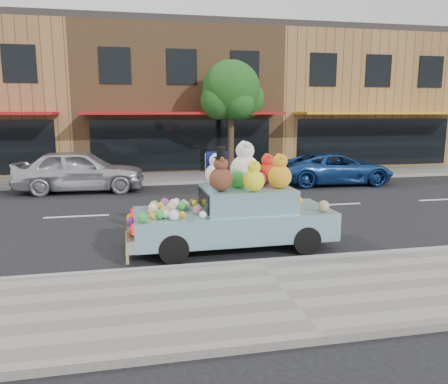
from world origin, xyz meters
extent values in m
plane|color=black|center=(0.00, 0.00, 0.00)|extent=(120.00, 120.00, 0.00)
cube|color=gray|center=(0.00, -6.50, 0.06)|extent=(60.00, 3.00, 0.12)
cube|color=gray|center=(0.00, 6.50, 0.06)|extent=(60.00, 3.00, 0.12)
cube|color=gray|center=(0.00, -5.00, 0.07)|extent=(60.00, 0.12, 0.13)
cube|color=gray|center=(0.00, 5.00, 0.07)|extent=(60.00, 0.12, 0.13)
cube|color=black|center=(-7.00, 7.98, 5.00)|extent=(1.40, 0.06, 1.60)
cube|color=olive|center=(0.00, 12.00, 3.50)|extent=(10.00, 8.00, 7.00)
cube|color=#332D2B|center=(0.00, 12.00, 7.15)|extent=(10.00, 8.00, 0.30)
cube|color=black|center=(0.00, 7.98, 1.40)|extent=(8.50, 0.06, 2.40)
cube|color=#B21017|center=(0.00, 7.10, 2.90)|extent=(9.00, 1.80, 0.12)
cube|color=black|center=(-3.00, 7.98, 5.00)|extent=(1.40, 0.06, 1.60)
cube|color=black|center=(0.00, 7.98, 5.00)|extent=(1.40, 0.06, 1.60)
cube|color=black|center=(3.00, 7.98, 5.00)|extent=(1.40, 0.06, 1.60)
cube|color=#9A6C40|center=(10.00, 12.00, 3.50)|extent=(10.00, 8.00, 7.00)
cube|color=#332D2B|center=(10.00, 12.00, 7.15)|extent=(10.00, 8.00, 0.30)
cube|color=black|center=(10.00, 7.98, 1.40)|extent=(8.50, 0.06, 2.40)
cube|color=gold|center=(10.00, 7.10, 2.90)|extent=(9.00, 1.80, 0.12)
cube|color=black|center=(7.00, 7.98, 5.00)|extent=(1.40, 0.06, 1.60)
cube|color=black|center=(10.00, 7.98, 5.00)|extent=(1.40, 0.06, 1.60)
cube|color=black|center=(13.00, 7.98, 5.00)|extent=(1.40, 0.06, 1.60)
cylinder|color=#38281C|center=(2.00, 6.50, 1.60)|extent=(0.28, 0.28, 3.20)
sphere|color=#154B15|center=(2.00, 6.50, 3.92)|extent=(2.60, 2.60, 2.60)
sphere|color=#154B15|center=(2.70, 6.80, 3.52)|extent=(1.80, 1.80, 1.80)
sphere|color=#154B15|center=(1.40, 6.30, 3.42)|extent=(1.60, 1.60, 1.60)
sphere|color=#154B15|center=(2.20, 5.90, 3.32)|extent=(1.40, 1.40, 1.40)
sphere|color=#154B15|center=(1.70, 7.10, 3.62)|extent=(1.60, 1.60, 1.60)
imported|color=silver|center=(-4.32, 4.13, 0.80)|extent=(4.76, 2.06, 1.60)
imported|color=navy|center=(5.87, 3.82, 0.65)|extent=(4.74, 2.35, 1.29)
cylinder|color=black|center=(1.19, -4.48, 0.30)|extent=(0.60, 0.21, 0.60)
cylinder|color=black|center=(1.17, -2.92, 0.30)|extent=(0.60, 0.21, 0.60)
cylinder|color=black|center=(-1.61, -4.51, 0.30)|extent=(0.60, 0.21, 0.60)
cylinder|color=black|center=(-1.63, -2.95, 0.30)|extent=(0.60, 0.21, 0.60)
cube|color=#7DACBA|center=(-0.22, -3.72, 0.55)|extent=(4.32, 1.75, 0.60)
cube|color=#7DACBA|center=(0.08, -3.72, 1.10)|extent=(1.92, 1.52, 0.50)
cube|color=silver|center=(-2.44, -3.74, 0.40)|extent=(0.18, 1.78, 0.26)
cube|color=red|center=(-2.39, -4.42, 0.72)|extent=(0.06, 0.28, 0.16)
cube|color=red|center=(-2.40, -3.06, 0.72)|extent=(0.06, 0.28, 0.16)
cube|color=black|center=(-0.87, -3.73, 1.10)|extent=(0.05, 1.30, 0.40)
sphere|color=#572819|center=(-0.57, -4.07, 1.60)|extent=(0.50, 0.50, 0.50)
sphere|color=#572819|center=(-0.57, -4.07, 1.92)|extent=(0.31, 0.31, 0.31)
sphere|color=#572819|center=(-0.57, -4.18, 2.02)|extent=(0.12, 0.12, 0.12)
sphere|color=#572819|center=(-0.57, -3.96, 2.02)|extent=(0.12, 0.12, 0.12)
cylinder|color=black|center=(-0.57, -4.07, 2.05)|extent=(0.29, 0.29, 0.02)
cylinder|color=black|center=(-0.57, -4.07, 2.16)|extent=(0.18, 0.18, 0.22)
sphere|color=beige|center=(0.12, -3.36, 1.69)|extent=(0.67, 0.67, 0.67)
sphere|color=beige|center=(0.12, -3.36, 2.12)|extent=(0.42, 0.42, 0.42)
sphere|color=beige|center=(0.12, -3.51, 2.25)|extent=(0.16, 0.16, 0.16)
sphere|color=beige|center=(0.12, -3.22, 2.25)|extent=(0.16, 0.16, 0.16)
sphere|color=orange|center=(0.73, -4.01, 1.60)|extent=(0.51, 0.51, 0.51)
sphere|color=orange|center=(0.73, -4.01, 1.93)|extent=(0.32, 0.32, 0.32)
sphere|color=orange|center=(0.73, -4.12, 2.04)|extent=(0.12, 0.12, 0.12)
sphere|color=orange|center=(0.73, -3.90, 2.04)|extent=(0.12, 0.12, 0.12)
sphere|color=red|center=(0.67, -3.31, 1.58)|extent=(0.47, 0.47, 0.47)
sphere|color=red|center=(0.67, -3.31, 1.89)|extent=(0.29, 0.29, 0.29)
sphere|color=red|center=(0.67, -3.41, 1.98)|extent=(0.11, 0.11, 0.11)
sphere|color=red|center=(0.67, -3.21, 1.98)|extent=(0.11, 0.11, 0.11)
sphere|color=silver|center=(-0.53, -3.27, 1.59)|extent=(0.48, 0.48, 0.48)
sphere|color=silver|center=(-0.53, -3.27, 1.90)|extent=(0.30, 0.30, 0.30)
sphere|color=silver|center=(-0.53, -3.38, 1.99)|extent=(0.11, 0.11, 0.11)
sphere|color=silver|center=(-0.53, -3.17, 1.99)|extent=(0.11, 0.11, 0.11)
sphere|color=yellow|center=(0.08, -4.27, 1.57)|extent=(0.44, 0.44, 0.44)
sphere|color=yellow|center=(0.08, -4.27, 1.86)|extent=(0.28, 0.28, 0.28)
sphere|color=yellow|center=(0.08, -4.36, 1.95)|extent=(0.10, 0.10, 0.10)
sphere|color=yellow|center=(0.08, -4.17, 1.95)|extent=(0.10, 0.10, 0.10)
sphere|color=#268E30|center=(-0.12, -3.72, 1.53)|extent=(0.40, 0.40, 0.40)
sphere|color=#D0687E|center=(0.38, -3.66, 1.50)|extent=(0.32, 0.32, 0.32)
sphere|color=#268E30|center=(-1.85, -4.22, 0.95)|extent=(0.19, 0.19, 0.19)
sphere|color=#988553|center=(-1.74, -3.99, 0.95)|extent=(0.21, 0.21, 0.21)
sphere|color=silver|center=(-1.39, -2.96, 0.93)|extent=(0.17, 0.17, 0.17)
sphere|color=orange|center=(-2.00, -4.22, 0.92)|extent=(0.14, 0.14, 0.14)
sphere|color=orange|center=(-1.79, -3.35, 0.93)|extent=(0.16, 0.16, 0.16)
sphere|color=#D0687E|center=(-1.03, -3.97, 0.95)|extent=(0.20, 0.20, 0.20)
sphere|color=#268E30|center=(-1.33, -3.59, 0.95)|extent=(0.21, 0.21, 0.21)
sphere|color=beige|center=(-1.23, -3.01, 0.92)|extent=(0.14, 0.14, 0.14)
sphere|color=yellow|center=(-0.99, -3.16, 0.92)|extent=(0.15, 0.15, 0.15)
sphere|color=beige|center=(-1.72, -4.20, 0.93)|extent=(0.16, 0.16, 0.16)
sphere|color=beige|center=(-1.44, -3.26, 0.95)|extent=(0.21, 0.21, 0.21)
sphere|color=#268E30|center=(-1.91, -3.25, 0.94)|extent=(0.19, 0.19, 0.19)
sphere|color=#988553|center=(-1.94, -3.52, 0.96)|extent=(0.22, 0.22, 0.22)
sphere|color=beige|center=(-1.49, -3.06, 0.93)|extent=(0.17, 0.17, 0.17)
sphere|color=#988553|center=(-1.28, -3.27, 0.92)|extent=(0.14, 0.14, 0.14)
sphere|color=#268E30|center=(-1.75, -3.17, 0.92)|extent=(0.15, 0.15, 0.15)
sphere|color=#7A297E|center=(-1.67, -3.08, 0.95)|extent=(0.20, 0.20, 0.20)
sphere|color=red|center=(-1.71, -3.01, 0.92)|extent=(0.14, 0.14, 0.14)
sphere|color=silver|center=(-1.85, -4.10, 0.93)|extent=(0.17, 0.17, 0.17)
sphere|color=#988553|center=(-2.01, -3.79, 0.93)|extent=(0.15, 0.15, 0.15)
sphere|color=silver|center=(-1.58, -4.38, 0.95)|extent=(0.21, 0.21, 0.21)
sphere|color=beige|center=(-1.00, -4.35, 0.93)|extent=(0.15, 0.15, 0.15)
sphere|color=orange|center=(-1.40, -4.22, 0.92)|extent=(0.14, 0.14, 0.14)
sphere|color=yellow|center=(-1.58, -4.27, 0.92)|extent=(0.15, 0.15, 0.15)
sphere|color=brown|center=(-1.03, -3.02, 0.93)|extent=(0.15, 0.15, 0.15)
sphere|color=silver|center=(-1.96, -3.56, 0.95)|extent=(0.19, 0.19, 0.19)
sphere|color=beige|center=(-1.23, -3.45, 0.94)|extent=(0.18, 0.18, 0.18)
sphere|color=#268E30|center=(-2.20, -4.45, 0.95)|extent=(0.20, 0.20, 0.20)
sphere|color=#D8A88C|center=(-1.57, -3.68, 0.97)|extent=(0.22, 0.22, 0.22)
sphere|color=orange|center=(-2.45, -3.13, 0.62)|extent=(0.18, 0.18, 0.18)
sphere|color=brown|center=(-2.45, -3.00, 0.61)|extent=(0.16, 0.16, 0.16)
sphere|color=brown|center=(-2.44, -4.17, 0.60)|extent=(0.14, 0.14, 0.14)
sphere|color=#7A297E|center=(-2.45, -3.31, 0.61)|extent=(0.16, 0.16, 0.16)
sphere|color=#268E30|center=(-2.45, -2.94, 0.61)|extent=(0.17, 0.17, 0.17)
sphere|color=orange|center=(-2.45, -3.16, 0.61)|extent=(0.17, 0.17, 0.17)
sphere|color=red|center=(-2.45, -3.20, 0.61)|extent=(0.16, 0.16, 0.16)
sphere|color=#D0687E|center=(-2.44, -4.10, 0.59)|extent=(0.13, 0.13, 0.13)
sphere|color=red|center=(-2.45, -3.08, 0.61)|extent=(0.16, 0.16, 0.16)
sphere|color=#988553|center=(1.14, -3.86, 0.96)|extent=(0.22, 0.22, 0.22)
sphere|color=#988553|center=(1.64, -4.29, 0.98)|extent=(0.25, 0.25, 0.25)
sphere|color=orange|center=(1.37, -3.52, 0.95)|extent=(0.20, 0.20, 0.20)
sphere|color=orange|center=(1.21, -3.51, 0.95)|extent=(0.20, 0.20, 0.20)
cylinder|color=#997A54|center=(-2.51, -4.59, 0.17)|extent=(0.06, 0.06, 0.17)
sphere|color=#997A54|center=(-2.51, -4.59, 0.26)|extent=(0.07, 0.07, 0.07)
cylinder|color=#997A54|center=(-2.51, -4.49, 0.17)|extent=(0.06, 0.06, 0.17)
sphere|color=#997A54|center=(-2.51, -4.49, 0.26)|extent=(0.07, 0.07, 0.07)
cylinder|color=#997A54|center=(-2.52, -4.39, 0.17)|extent=(0.06, 0.06, 0.17)
sphere|color=#997A54|center=(-2.52, -4.39, 0.26)|extent=(0.07, 0.07, 0.07)
cylinder|color=#997A54|center=(-2.52, -4.29, 0.17)|extent=(0.06, 0.06, 0.17)
sphere|color=#997A54|center=(-2.52, -4.29, 0.26)|extent=(0.07, 0.07, 0.07)
cylinder|color=#997A54|center=(-2.52, -4.19, 0.17)|extent=(0.06, 0.06, 0.17)
sphere|color=#997A54|center=(-2.52, -4.19, 0.26)|extent=(0.07, 0.07, 0.07)
cylinder|color=#997A54|center=(-2.52, -4.09, 0.17)|extent=(0.06, 0.06, 0.17)
sphere|color=#997A54|center=(-2.52, -4.09, 0.26)|extent=(0.07, 0.07, 0.07)
cylinder|color=#997A54|center=(-2.52, -3.99, 0.17)|extent=(0.06, 0.06, 0.17)
sphere|color=#997A54|center=(-2.52, -3.99, 0.26)|extent=(0.07, 0.07, 0.07)
cylinder|color=#997A54|center=(-2.52, -3.89, 0.17)|extent=(0.06, 0.06, 0.17)
sphere|color=#997A54|center=(-2.52, -3.89, 0.26)|extent=(0.07, 0.07, 0.07)
cylinder|color=#997A54|center=(-2.52, -3.79, 0.17)|extent=(0.06, 0.06, 0.17)
sphere|color=#997A54|center=(-2.52, -3.79, 0.26)|extent=(0.07, 0.07, 0.07)
cylinder|color=#997A54|center=(-2.52, -3.69, 0.17)|extent=(0.06, 0.06, 0.17)
sphere|color=#997A54|center=(-2.52, -3.69, 0.26)|extent=(0.07, 0.07, 0.07)
cylinder|color=#997A54|center=(-2.52, -3.59, 0.17)|extent=(0.06, 0.06, 0.17)
sphere|color=#997A54|center=(-2.52, -3.59, 0.26)|extent=(0.07, 0.07, 0.07)
cylinder|color=#997A54|center=(-2.53, -3.49, 0.17)|extent=(0.06, 0.06, 0.17)
sphere|color=#997A54|center=(-2.53, -3.49, 0.26)|extent=(0.07, 0.07, 0.07)
cylinder|color=#997A54|center=(-2.53, -3.39, 0.17)|extent=(0.06, 0.06, 0.17)
sphere|color=#997A54|center=(-2.53, -3.39, 0.26)|extent=(0.07, 0.07, 0.07)
cylinder|color=#997A54|center=(-2.53, -3.29, 0.17)|extent=(0.06, 0.06, 0.17)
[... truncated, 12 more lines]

